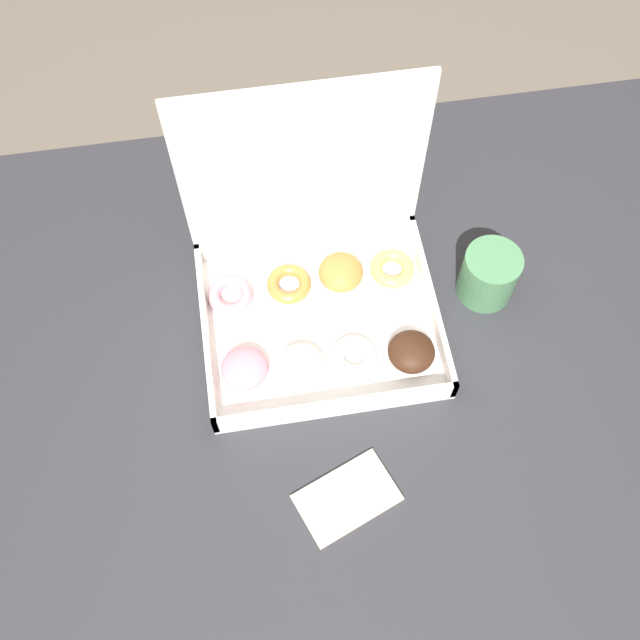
% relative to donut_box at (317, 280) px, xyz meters
% --- Properties ---
extents(ground_plane, '(8.00, 8.00, 0.00)m').
position_rel_donut_box_xyz_m(ground_plane, '(0.06, -0.11, -0.83)').
color(ground_plane, '#6B6054').
extents(dining_table, '(1.30, 0.95, 0.76)m').
position_rel_donut_box_xyz_m(dining_table, '(0.06, -0.11, -0.16)').
color(dining_table, '#2D2D33').
rests_on(dining_table, ground_plane).
extents(donut_box, '(0.34, 0.29, 0.33)m').
position_rel_donut_box_xyz_m(donut_box, '(0.00, 0.00, 0.00)').
color(donut_box, white).
rests_on(donut_box, dining_table).
extents(coffee_mug, '(0.08, 0.08, 0.09)m').
position_rel_donut_box_xyz_m(coffee_mug, '(0.25, -0.02, -0.02)').
color(coffee_mug, '#4C8456').
rests_on(coffee_mug, dining_table).
extents(paper_napkin, '(0.15, 0.12, 0.01)m').
position_rel_donut_box_xyz_m(paper_napkin, '(-0.01, -0.30, -0.06)').
color(paper_napkin, beige).
rests_on(paper_napkin, dining_table).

